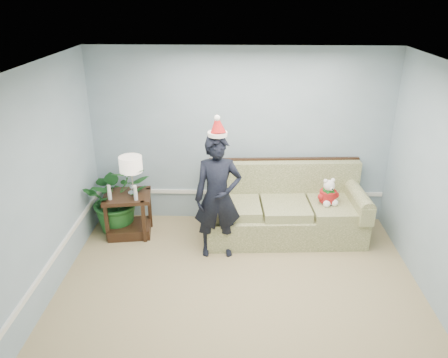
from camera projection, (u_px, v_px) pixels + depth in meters
The scene contains 10 objects.
room_shell at pixel (241, 218), 4.28m from camera, with size 4.54×5.04×2.74m.
wainscot_trim at pixel (150, 234), 5.76m from camera, with size 4.49×4.99×0.06m.
sofa at pixel (284, 210), 6.51m from camera, with size 2.34×1.11×1.07m.
side_table at pixel (129, 219), 6.53m from camera, with size 0.75×0.66×0.65m.
table_lamp at pixel (131, 166), 6.22m from camera, with size 0.33×0.33×0.58m.
candle_pair at pixel (122, 193), 6.18m from camera, with size 0.43×0.06×0.22m.
houseplant at pixel (117, 197), 6.56m from camera, with size 0.97×0.84×1.08m, color #205E24.
man at pixel (218, 197), 5.80m from camera, with size 0.63×0.41×1.73m, color black.
santa_hat at pixel (217, 126), 5.42m from camera, with size 0.31×0.34×0.29m.
teddy_bear at pixel (328, 195), 6.26m from camera, with size 0.30×0.31×0.39m.
Camera 1 is at (-0.04, -3.77, 3.42)m, focal length 35.00 mm.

